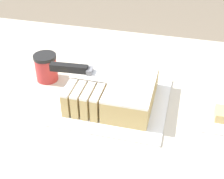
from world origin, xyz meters
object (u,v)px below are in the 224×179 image
Objects in this scene: cake_board at (112,100)px; cake at (114,89)px; knife at (81,70)px; coffee_cup at (46,67)px.

cake_board is 1.35× the size of cake.
cake is at bearing 43.35° from cake_board.
knife is (-0.10, 0.01, 0.05)m from cake.
coffee_cup is (-0.24, 0.06, 0.04)m from cake_board.
cake_board is 0.25m from coffee_cup.
cake is 0.11m from knife.
cake is 2.69× the size of coffee_cup.
cake is (0.00, 0.00, 0.04)m from cake_board.
knife is 0.16m from coffee_cup.
coffee_cup is at bearing 164.94° from cake_board.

